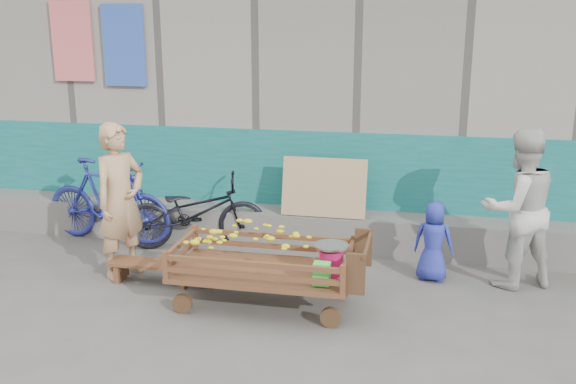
% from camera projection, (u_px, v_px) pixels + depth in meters
% --- Properties ---
extents(ground, '(80.00, 80.00, 0.00)m').
position_uv_depth(ground, '(251.00, 334.00, 5.73)').
color(ground, '#51504A').
rests_on(ground, ground).
extents(building_wall, '(12.00, 3.50, 3.00)m').
position_uv_depth(building_wall, '(324.00, 110.00, 9.17)').
color(building_wall, gray).
rests_on(building_wall, ground).
extents(banana_cart, '(1.87, 0.86, 0.80)m').
position_uv_depth(banana_cart, '(259.00, 254.00, 6.15)').
color(banana_cart, '#54311E').
rests_on(banana_cart, ground).
extents(bench, '(0.92, 0.28, 0.23)m').
position_uv_depth(bench, '(153.00, 267.00, 6.80)').
color(bench, '#54311E').
rests_on(bench, ground).
extents(vendor_man, '(0.63, 0.73, 1.68)m').
position_uv_depth(vendor_man, '(120.00, 201.00, 6.84)').
color(vendor_man, tan).
rests_on(vendor_man, ground).
extents(woman, '(1.00, 0.91, 1.68)m').
position_uv_depth(woman, '(518.00, 208.00, 6.58)').
color(woman, silver).
rests_on(woman, ground).
extents(child, '(0.47, 0.36, 0.87)m').
position_uv_depth(child, '(433.00, 241.00, 6.81)').
color(child, '#2732A3').
rests_on(child, ground).
extents(bicycle_dark, '(1.82, 1.05, 0.91)m').
position_uv_depth(bicycle_dark, '(195.00, 212.00, 7.77)').
color(bicycle_dark, black).
rests_on(bicycle_dark, ground).
extents(bicycle_blue, '(1.82, 0.74, 1.06)m').
position_uv_depth(bicycle_blue, '(108.00, 201.00, 7.97)').
color(bicycle_blue, navy).
rests_on(bicycle_blue, ground).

